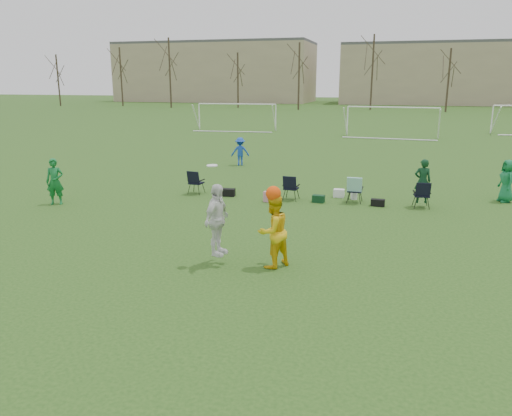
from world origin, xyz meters
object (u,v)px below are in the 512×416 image
(fielder_green_near, at_px, (55,182))
(goal_left, at_px, (237,109))
(goal_mid, at_px, (393,113))
(center_contest, at_px, (250,226))
(fielder_blue, at_px, (240,151))
(fielder_green_far, at_px, (507,181))

(fielder_green_near, height_order, goal_left, goal_left)
(goal_left, distance_m, goal_mid, 14.14)
(fielder_green_near, distance_m, goal_mid, 29.65)
(fielder_green_near, distance_m, center_contest, 9.77)
(center_contest, distance_m, goal_left, 35.28)
(center_contest, height_order, goal_left, center_contest)
(goal_left, bearing_deg, fielder_blue, -76.49)
(fielder_blue, xyz_separation_m, center_contest, (4.88, -14.54, 0.29))
(fielder_blue, bearing_deg, goal_mid, -134.52)
(fielder_green_far, xyz_separation_m, goal_left, (-18.67, 24.22, 1.11))
(center_contest, height_order, goal_mid, center_contest)
(center_contest, relative_size, goal_left, 0.34)
(fielder_green_far, bearing_deg, fielder_blue, -130.21)
(fielder_green_far, height_order, goal_mid, goal_mid)
(goal_left, bearing_deg, fielder_green_far, -57.37)
(fielder_blue, distance_m, goal_left, 19.97)
(fielder_green_near, distance_m, fielder_green_far, 17.05)
(fielder_green_far, relative_size, goal_left, 0.22)
(center_contest, bearing_deg, goal_left, 108.53)
(center_contest, distance_m, goal_mid, 31.58)
(fielder_blue, relative_size, goal_mid, 0.21)
(fielder_green_far, bearing_deg, goal_mid, 174.96)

